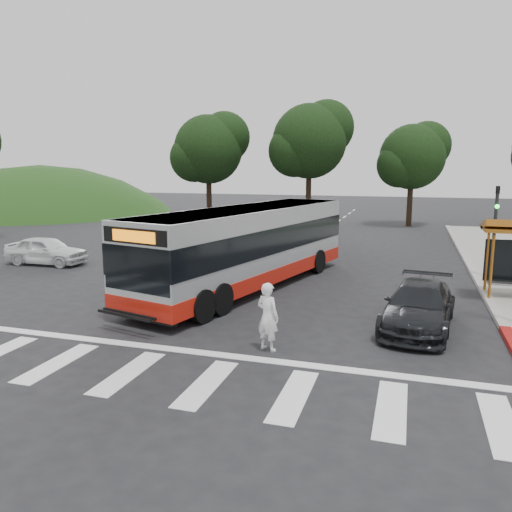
% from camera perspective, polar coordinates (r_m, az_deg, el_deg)
% --- Properties ---
extents(ground, '(140.00, 140.00, 0.00)m').
position_cam_1_polar(ground, '(16.63, -5.29, -6.62)').
color(ground, black).
rests_on(ground, ground).
extents(curb_east, '(0.30, 40.00, 0.15)m').
position_cam_1_polar(curb_east, '(23.34, 23.92, -2.38)').
color(curb_east, '#9E9991').
rests_on(curb_east, ground).
extents(hillside_nw, '(44.00, 44.00, 10.00)m').
position_cam_1_polar(hillside_nw, '(58.97, -23.17, 4.68)').
color(hillside_nw, '#1D3F14').
rests_on(hillside_nw, ground).
extents(crosswalk_ladder, '(18.00, 2.60, 0.01)m').
position_cam_1_polar(crosswalk_ladder, '(12.44, -14.38, -12.78)').
color(crosswalk_ladder, silver).
rests_on(crosswalk_ladder, ground).
extents(traffic_signal_ne_short, '(0.18, 0.37, 4.00)m').
position_cam_1_polar(traffic_signal_ne_short, '(23.54, 25.66, 3.52)').
color(traffic_signal_ne_short, black).
rests_on(traffic_signal_ne_short, ground).
extents(tree_north_a, '(6.60, 6.15, 10.17)m').
position_cam_1_polar(tree_north_a, '(41.60, 6.26, 13.04)').
color(tree_north_a, black).
rests_on(tree_north_a, ground).
extents(tree_north_b, '(5.72, 5.33, 8.43)m').
position_cam_1_polar(tree_north_b, '(42.75, 17.52, 10.87)').
color(tree_north_b, black).
rests_on(tree_north_b, ground).
extents(tree_north_c, '(6.16, 5.74, 9.30)m').
position_cam_1_polar(tree_north_c, '(41.98, -5.34, 12.17)').
color(tree_north_c, black).
rests_on(tree_north_c, ground).
extents(transit_bus, '(5.57, 12.67, 3.20)m').
position_cam_1_polar(transit_bus, '(19.85, -0.92, 0.92)').
color(transit_bus, '#AAACAF').
rests_on(transit_bus, ground).
extents(pedestrian, '(0.78, 0.66, 1.83)m').
position_cam_1_polar(pedestrian, '(13.17, 1.35, -6.94)').
color(pedestrian, white).
rests_on(pedestrian, ground).
extents(dark_sedan, '(2.44, 4.86, 1.35)m').
position_cam_1_polar(dark_sedan, '(15.76, 18.12, -5.48)').
color(dark_sedan, black).
rests_on(dark_sedan, ground).
extents(west_car_white, '(4.14, 1.75, 1.40)m').
position_cam_1_polar(west_car_white, '(26.85, -22.87, 0.59)').
color(west_car_white, silver).
rests_on(west_car_white, ground).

